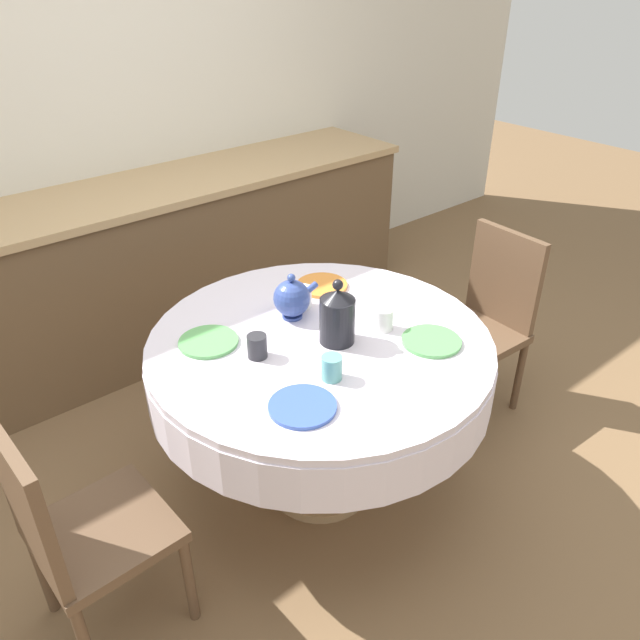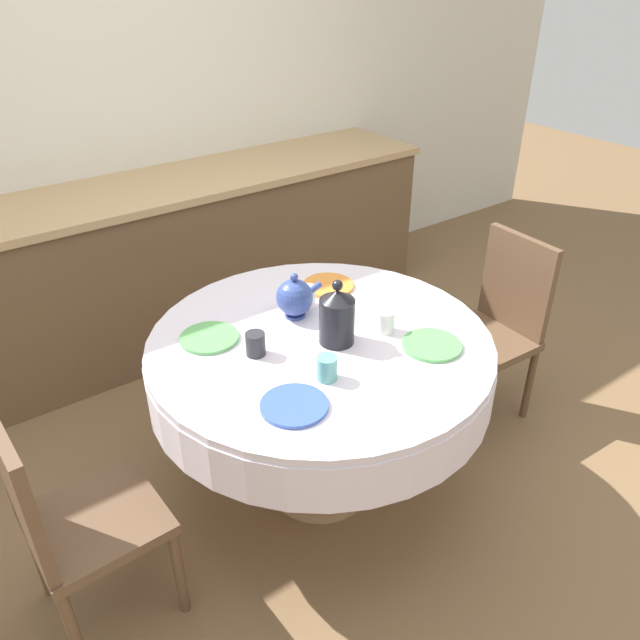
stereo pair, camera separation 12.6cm
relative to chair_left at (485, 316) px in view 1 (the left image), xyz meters
The scene contains 16 objects.
ground_plane 1.10m from the chair_left, behind, with size 12.00×12.00×0.00m, color brown.
wall_back 2.26m from the chair_left, 117.91° to the left, with size 7.00×0.05×2.60m.
kitchen_counter 1.82m from the chair_left, 122.85° to the left, with size 3.24×0.64×0.93m.
dining_table 1.00m from the chair_left, behind, with size 1.29×1.29×0.75m.
chair_left is the anchor object (origin of this frame).
chair_right 1.98m from the chair_left, behind, with size 0.41×0.41×0.89m.
plate_near_left 1.34m from the chair_left, 169.87° to the right, with size 0.22×0.22×0.01m, color #3856AD.
cup_near_left 1.17m from the chair_left, behind, with size 0.07×0.07×0.09m, color #5BA39E.
plate_near_right 0.78m from the chair_left, 160.96° to the right, with size 0.22×0.22×0.01m, color #5BA85B.
cup_near_right 0.82m from the chair_left, behind, with size 0.07×0.07×0.09m, color white.
plate_far_left 1.38m from the chair_left, 167.97° to the left, with size 0.22×0.22×0.01m, color #5BA85B.
cup_far_left 1.27m from the chair_left, behind, with size 0.07×0.07×0.09m, color #28282D.
plate_far_right 0.84m from the chair_left, 153.88° to the left, with size 0.22×0.22×0.01m, color orange.
cup_far_right 0.97m from the chair_left, 162.91° to the left, with size 0.07×0.07×0.09m, color white.
coffee_carafe 1.02m from the chair_left, behind, with size 0.13×0.13×0.25m.
teapot 1.05m from the chair_left, 166.45° to the left, with size 0.20×0.14×0.19m.
Camera 1 is at (-1.25, -1.49, 2.00)m, focal length 35.00 mm.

